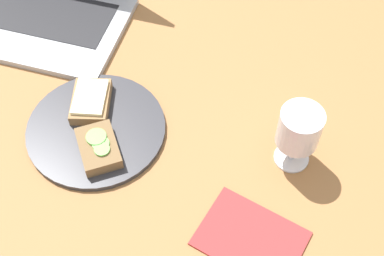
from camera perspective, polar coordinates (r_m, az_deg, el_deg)
wooden_table at (r=95.40cm, az=-3.74°, el=-2.37°), size 140.00×140.00×3.00cm
plate at (r=96.80cm, az=-10.20°, el=-0.14°), size 24.79×24.79×1.03cm
sandwich_with_cheese at (r=98.57cm, az=-10.74°, el=2.87°), size 8.75×10.76×2.72cm
sandwich_with_cucumber at (r=92.35cm, az=-9.93°, el=-2.06°), size 10.37×11.03×2.79cm
wine_glass at (r=87.20cm, az=11.34°, el=-0.26°), size 7.08×7.08×12.48cm
napkin at (r=85.84cm, az=6.27°, el=-11.62°), size 18.40×15.33×0.40cm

